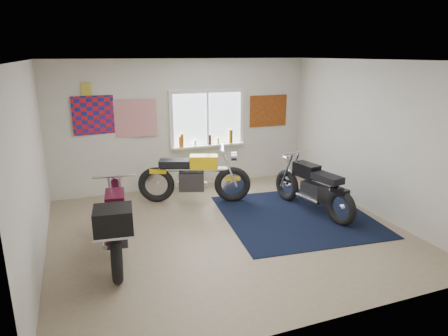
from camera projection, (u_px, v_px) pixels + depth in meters
name	position (u px, v px, depth m)	size (l,w,h in m)	color
ground	(227.00, 231.00, 6.52)	(5.50, 5.50, 0.00)	#9E896B
room_shell	(227.00, 132.00, 6.06)	(5.50, 5.50, 5.50)	white
navy_rug	(296.00, 216.00, 7.13)	(2.50, 2.60, 0.01)	black
window_assembly	(207.00, 123.00, 8.53)	(1.66, 0.17, 1.26)	white
oil_bottles	(207.00, 139.00, 8.54)	(1.22, 0.09, 0.30)	#925915
flag_display	(86.00, 89.00, 7.51)	(1.60, 0.10, 1.17)	red
triumph_poster	(268.00, 111.00, 8.98)	(0.90, 0.03, 0.70)	#A54C14
yellow_triumph	(194.00, 178.00, 7.70)	(2.10, 0.93, 1.10)	black
black_chrome_bike	(313.00, 188.00, 7.21)	(0.66, 1.99, 1.03)	black
maroon_tourer	(116.00, 225.00, 5.44)	(0.72, 2.07, 1.05)	black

